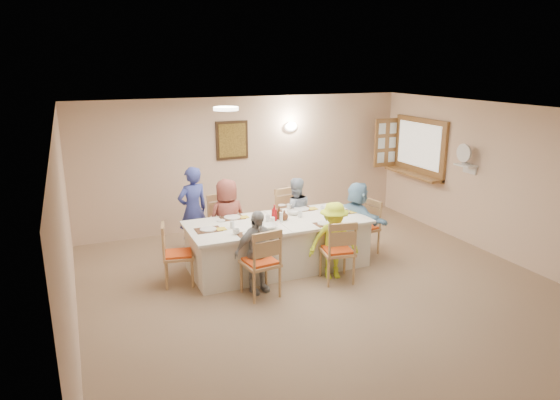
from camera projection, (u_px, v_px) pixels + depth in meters
name	position (u px, v px, depth m)	size (l,w,h in m)	color
ground	(333.00, 297.00, 6.84)	(7.00, 7.00, 0.00)	#8F7858
room_walls	(337.00, 190.00, 6.44)	(7.00, 7.00, 7.00)	beige
wall_picture	(232.00, 140.00, 9.35)	(0.62, 0.05, 0.72)	#3C2715
wall_sconce	(291.00, 127.00, 9.73)	(0.26, 0.09, 0.18)	white
ceiling_light	(226.00, 109.00, 7.14)	(0.36, 0.36, 0.05)	white
serving_hatch	(420.00, 147.00, 9.78)	(0.06, 1.50, 1.15)	brown
hatch_sill	(413.00, 174.00, 9.88)	(0.30, 1.50, 0.05)	brown
shutter_door	(386.00, 143.00, 10.36)	(0.55, 0.04, 1.00)	brown
fan_shelf	(466.00, 165.00, 8.58)	(0.22, 0.36, 0.03)	white
desk_fan	(465.00, 157.00, 8.53)	(0.30, 0.30, 0.28)	#A5A5A8
dining_table	(278.00, 244.00, 7.75)	(2.79, 1.18, 0.76)	white
chair_back_left	(226.00, 226.00, 8.20)	(0.49, 0.49, 1.02)	tan
chair_back_right	(292.00, 218.00, 8.65)	(0.48, 0.48, 1.00)	tan
chair_front_left	(260.00, 261.00, 6.78)	(0.48, 0.48, 0.99)	tan
chair_front_right	(337.00, 250.00, 7.24)	(0.46, 0.46, 0.96)	tan
chair_left_end	(178.00, 254.00, 7.15)	(0.44, 0.44, 0.92)	tan
chair_right_end	(364.00, 227.00, 8.32)	(0.44, 0.44, 0.91)	tan
diner_back_left	(227.00, 219.00, 8.05)	(0.70, 0.51, 1.33)	brown
diner_back_right	(295.00, 213.00, 8.52)	(0.68, 0.58, 1.24)	#97A5B9
diner_front_left	(257.00, 252.00, 6.87)	(0.73, 0.40, 1.18)	#9D9E9F
diner_front_right	(334.00, 241.00, 7.32)	(0.82, 0.58, 1.16)	#DDFC2D
diner_right_end	(357.00, 219.00, 8.22)	(0.51, 1.19, 1.24)	#81B4DA
caregiver	(193.00, 210.00, 8.28)	(0.61, 0.48, 1.48)	#354098
placemat_fl	(250.00, 234.00, 7.05)	(0.37, 0.27, 0.01)	#472B19
plate_fl	(250.00, 234.00, 7.05)	(0.22, 0.22, 0.01)	white
napkin_fl	(264.00, 233.00, 7.07)	(0.13, 0.13, 0.01)	gold
placemat_fr	(325.00, 224.00, 7.50)	(0.33, 0.24, 0.01)	#472B19
plate_fr	(325.00, 223.00, 7.50)	(0.24, 0.24, 0.02)	white
napkin_fr	(338.00, 223.00, 7.52)	(0.14, 0.14, 0.01)	gold
placemat_bl	(232.00, 218.00, 7.80)	(0.36, 0.27, 0.01)	#472B19
plate_bl	(232.00, 217.00, 7.79)	(0.26, 0.26, 0.02)	white
napkin_bl	(244.00, 217.00, 7.82)	(0.13, 0.13, 0.01)	gold
placemat_br	(302.00, 209.00, 8.25)	(0.37, 0.28, 0.01)	#472B19
plate_br	(302.00, 209.00, 8.25)	(0.25, 0.25, 0.02)	white
napkin_br	(313.00, 208.00, 8.27)	(0.14, 0.14, 0.01)	gold
placemat_le	(208.00, 230.00, 7.23)	(0.37, 0.27, 0.01)	#472B19
plate_le	(208.00, 229.00, 7.23)	(0.24, 0.24, 0.02)	white
napkin_le	(221.00, 229.00, 7.26)	(0.14, 0.14, 0.01)	gold
placemat_re	(342.00, 213.00, 8.07)	(0.34, 0.25, 0.01)	#472B19
plate_re	(342.00, 212.00, 8.07)	(0.25, 0.25, 0.02)	white
napkin_re	(353.00, 212.00, 8.09)	(0.14, 0.14, 0.01)	gold
teacup_a	(236.00, 232.00, 7.05)	(0.12, 0.12, 0.08)	white
teacup_b	(289.00, 207.00, 8.27)	(0.10, 0.10, 0.08)	white
bowl_a	(270.00, 227.00, 7.30)	(0.24, 0.24, 0.06)	white
bowl_b	(293.00, 212.00, 7.98)	(0.25, 0.25, 0.06)	white
condiment_ketchup	(274.00, 213.00, 7.64)	(0.11, 0.11, 0.25)	#A00D12
condiment_brown	(279.00, 212.00, 7.72)	(0.12, 0.12, 0.21)	#4C2714
condiment_malt	(284.00, 215.00, 7.68)	(0.15, 0.15, 0.16)	#4C2714
drinking_glass	(268.00, 218.00, 7.62)	(0.06, 0.06, 0.10)	silver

